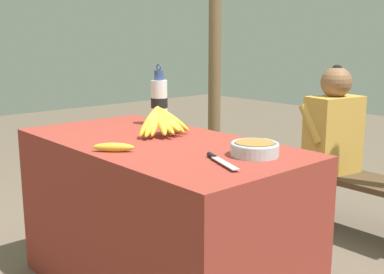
{
  "coord_description": "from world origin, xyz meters",
  "views": [
    {
      "loc": [
        1.71,
        -1.3,
        1.23
      ],
      "look_at": [
        0.18,
        0.05,
        0.8
      ],
      "focal_mm": 45.0,
      "sensor_mm": 36.0,
      "label": 1
    }
  ],
  "objects": [
    {
      "name": "serving_bowl",
      "position": [
        0.48,
        0.12,
        0.8
      ],
      "size": [
        0.19,
        0.19,
        0.06
      ],
      "color": "silver",
      "rests_on": "market_counter"
    },
    {
      "name": "wooden_bench",
      "position": [
        -0.08,
        1.36,
        0.32
      ],
      "size": [
        1.53,
        0.32,
        0.38
      ],
      "color": "#4C3823",
      "rests_on": "ground_plane"
    },
    {
      "name": "banana_bunch_green",
      "position": [
        -0.46,
        1.36,
        0.45
      ],
      "size": [
        0.18,
        0.29,
        0.14
      ],
      "color": "#4C381E",
      "rests_on": "wooden_bench"
    },
    {
      "name": "loose_banana_front",
      "position": [
        0.05,
        -0.26,
        0.78
      ],
      "size": [
        0.15,
        0.15,
        0.04
      ],
      "rotation": [
        0.0,
        0.0,
        0.79
      ],
      "color": "gold",
      "rests_on": "market_counter"
    },
    {
      "name": "knife",
      "position": [
        0.45,
        -0.06,
        0.77
      ],
      "size": [
        0.24,
        0.11,
        0.02
      ],
      "rotation": [
        0.0,
        0.0,
        -0.37
      ],
      "color": "#BCBCC1",
      "rests_on": "market_counter"
    },
    {
      "name": "market_counter",
      "position": [
        0.0,
        0.0,
        0.38
      ],
      "size": [
        1.41,
        0.73,
        0.76
      ],
      "color": "maroon",
      "rests_on": "ground_plane"
    },
    {
      "name": "water_bottle",
      "position": [
        -0.32,
        0.26,
        0.89
      ],
      "size": [
        0.09,
        0.09,
        0.33
      ],
      "color": "white",
      "rests_on": "market_counter"
    },
    {
      "name": "seated_vendor",
      "position": [
        0.04,
        1.34,
        0.6
      ],
      "size": [
        0.44,
        0.42,
        1.06
      ],
      "rotation": [
        0.0,
        0.0,
        2.96
      ],
      "color": "#564C60",
      "rests_on": "ground_plane"
    },
    {
      "name": "support_post_near",
      "position": [
        -1.18,
        1.51,
        1.15
      ],
      "size": [
        0.1,
        0.1,
        2.29
      ],
      "color": "brown",
      "rests_on": "ground_plane"
    },
    {
      "name": "banana_bunch_ripe",
      "position": [
        -0.07,
        0.09,
        0.84
      ],
      "size": [
        0.18,
        0.32,
        0.15
      ],
      "color": "#4C381E",
      "rests_on": "market_counter"
    }
  ]
}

